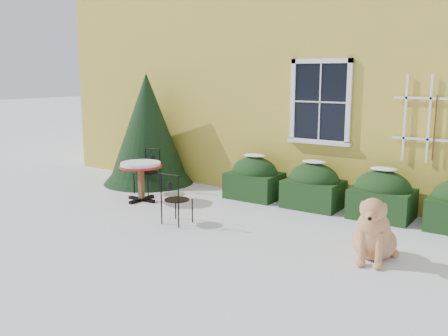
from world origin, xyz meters
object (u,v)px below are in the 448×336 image
Objects in this scene: bistro_table at (141,169)px; patio_chair_far at (148,171)px; patio_chair_near at (175,198)px; evergreen_shrub at (148,139)px; dog at (374,234)px.

patio_chair_far is (-0.37, 0.61, -0.18)m from bistro_table.
evergreen_shrub is at bearing -39.83° from patio_chair_near.
patio_chair_near is (1.56, -0.82, -0.21)m from bistro_table.
patio_chair_far is at bearing 157.11° from dog.
dog is (4.86, -0.63, -0.27)m from bistro_table.
evergreen_shrub is 1.14m from patio_chair_far.
evergreen_shrub reaches higher than dog.
patio_chair_near is at bearing -39.91° from evergreen_shrub.
dog is (3.30, 0.19, -0.06)m from patio_chair_near.
patio_chair_near is 3.31m from dog.
dog is (5.23, -1.24, -0.09)m from patio_chair_far.
evergreen_shrub is 2.99× the size of bistro_table.
dog is (5.90, -1.98, -0.64)m from evergreen_shrub.
bistro_table is at bearing -27.71° from patio_chair_near.
bistro_table is (1.04, -1.35, -0.36)m from evergreen_shrub.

